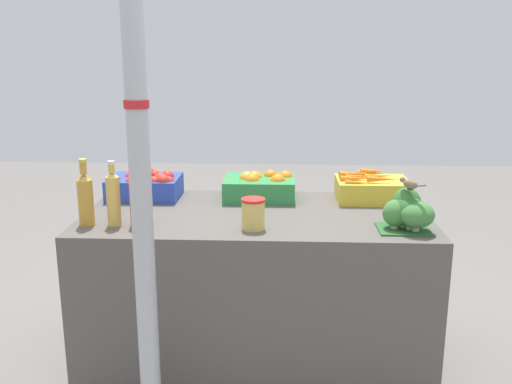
# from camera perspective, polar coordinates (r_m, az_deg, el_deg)

# --- Properties ---
(ground_plane) EXTENTS (10.00, 10.00, 0.00)m
(ground_plane) POSITION_cam_1_polar(r_m,az_deg,el_deg) (3.04, 0.00, -16.26)
(ground_plane) COLOR slate
(market_table) EXTENTS (1.63, 0.83, 0.78)m
(market_table) POSITION_cam_1_polar(r_m,az_deg,el_deg) (2.86, 0.00, -9.53)
(market_table) COLOR #56514C
(market_table) RESTS_ON ground_plane
(support_pole) EXTENTS (0.09, 0.09, 2.46)m
(support_pole) POSITION_cam_1_polar(r_m,az_deg,el_deg) (2.08, -11.71, 5.44)
(support_pole) COLOR #B7BABF
(support_pole) RESTS_ON ground_plane
(apple_crate) EXTENTS (0.36, 0.28, 0.14)m
(apple_crate) POSITION_cam_1_polar(r_m,az_deg,el_deg) (3.03, -10.88, 0.67)
(apple_crate) COLOR #2847B7
(apple_crate) RESTS_ON market_table
(orange_crate) EXTENTS (0.36, 0.28, 0.14)m
(orange_crate) POSITION_cam_1_polar(r_m,az_deg,el_deg) (2.96, 0.44, 0.54)
(orange_crate) COLOR #2D8442
(orange_crate) RESTS_ON market_table
(carrot_crate) EXTENTS (0.36, 0.28, 0.15)m
(carrot_crate) POSITION_cam_1_polar(r_m,az_deg,el_deg) (2.99, 11.49, 0.35)
(carrot_crate) COLOR gold
(carrot_crate) RESTS_ON market_table
(broccoli_pile) EXTENTS (0.23, 0.21, 0.18)m
(broccoli_pile) POSITION_cam_1_polar(r_m,az_deg,el_deg) (2.53, 14.91, -1.87)
(broccoli_pile) COLOR #2D602D
(broccoli_pile) RESTS_ON market_table
(juice_bottle_amber) EXTENTS (0.07, 0.07, 0.30)m
(juice_bottle_amber) POSITION_cam_1_polar(r_m,az_deg,el_deg) (2.61, -16.69, -0.56)
(juice_bottle_amber) COLOR gold
(juice_bottle_amber) RESTS_ON market_table
(juice_bottle_golden) EXTENTS (0.06, 0.06, 0.29)m
(juice_bottle_golden) POSITION_cam_1_polar(r_m,az_deg,el_deg) (2.57, -14.08, -0.57)
(juice_bottle_golden) COLOR gold
(juice_bottle_golden) RESTS_ON market_table
(juice_bottle_ruby) EXTENTS (0.07, 0.07, 0.28)m
(juice_bottle_ruby) POSITION_cam_1_polar(r_m,az_deg,el_deg) (2.54, -11.71, -0.79)
(juice_bottle_ruby) COLOR #B2333D
(juice_bottle_ruby) RESTS_ON market_table
(pickle_jar) EXTENTS (0.10, 0.10, 0.14)m
(pickle_jar) POSITION_cam_1_polar(r_m,az_deg,el_deg) (2.46, -0.39, -2.19)
(pickle_jar) COLOR #DBBC56
(pickle_jar) RESTS_ON market_table
(sparrow_bird) EXTENTS (0.10, 0.11, 0.05)m
(sparrow_bird) POSITION_cam_1_polar(r_m,az_deg,el_deg) (2.49, 15.11, 0.82)
(sparrow_bird) COLOR #4C3D2D
(sparrow_bird) RESTS_ON broccoli_pile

